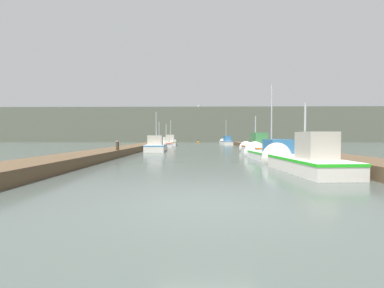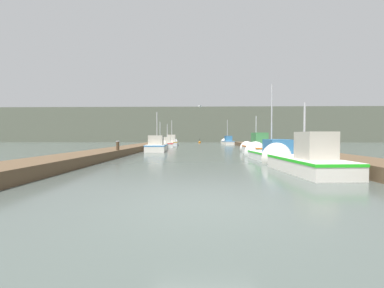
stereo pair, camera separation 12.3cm
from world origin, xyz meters
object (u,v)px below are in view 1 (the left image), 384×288
at_px(fishing_boat_3, 156,146).
at_px(fishing_boat_4, 159,145).
at_px(channel_buoy, 198,142).
at_px(seagull_lead, 199,106).
at_px(fishing_boat_5, 166,144).
at_px(mooring_piling_1, 257,144).
at_px(fishing_boat_1, 268,154).
at_px(mooring_piling_0, 117,149).
at_px(fishing_boat_2, 255,148).
at_px(fishing_boat_7, 226,142).
at_px(fishing_boat_0, 300,160).
at_px(fishing_boat_6, 171,142).

bearing_deg(fishing_boat_3, fishing_boat_4, 92.06).
height_order(channel_buoy, seagull_lead, seagull_lead).
height_order(fishing_boat_5, mooring_piling_1, fishing_boat_5).
bearing_deg(fishing_boat_5, fishing_boat_1, -69.88).
bearing_deg(mooring_piling_0, fishing_boat_2, 20.06).
height_order(fishing_boat_5, channel_buoy, fishing_boat_5).
relative_size(fishing_boat_2, mooring_piling_1, 4.80).
bearing_deg(mooring_piling_1, fishing_boat_4, 156.71).
height_order(fishing_boat_7, mooring_piling_1, fishing_boat_7).
xyz_separation_m(fishing_boat_2, seagull_lead, (-4.40, -0.71, 3.20)).
xyz_separation_m(fishing_boat_4, channel_buoy, (4.49, 21.57, -0.31)).
height_order(fishing_boat_4, fishing_boat_5, fishing_boat_4).
height_order(fishing_boat_4, mooring_piling_0, fishing_boat_4).
distance_m(fishing_boat_2, mooring_piling_1, 4.39).
height_order(fishing_boat_7, mooring_piling_0, fishing_boat_7).
xyz_separation_m(fishing_boat_1, mooring_piling_0, (-9.60, 1.14, 0.19)).
distance_m(fishing_boat_0, mooring_piling_1, 13.77).
distance_m(fishing_boat_4, seagull_lead, 10.78).
height_order(fishing_boat_3, fishing_boat_4, fishing_boat_3).
relative_size(fishing_boat_4, mooring_piling_0, 5.32).
height_order(fishing_boat_5, fishing_boat_7, fishing_boat_7).
relative_size(fishing_boat_5, fishing_boat_6, 0.95).
bearing_deg(fishing_boat_0, fishing_boat_2, 84.25).
bearing_deg(mooring_piling_0, fishing_boat_1, -6.75).
relative_size(fishing_boat_5, mooring_piling_0, 4.43).
height_order(fishing_boat_2, fishing_boat_6, fishing_boat_6).
bearing_deg(fishing_boat_2, mooring_piling_0, -161.94).
bearing_deg(fishing_boat_2, fishing_boat_4, 134.03).
relative_size(fishing_boat_0, fishing_boat_1, 0.90).
bearing_deg(fishing_boat_3, seagull_lead, -51.57).
bearing_deg(fishing_boat_1, fishing_boat_4, 118.82).
bearing_deg(fishing_boat_7, fishing_boat_1, -93.98).
xyz_separation_m(fishing_boat_7, channel_buoy, (-4.60, 7.44, -0.31)).
distance_m(fishing_boat_3, fishing_boat_4, 4.74).
distance_m(fishing_boat_1, fishing_boat_5, 19.43).
distance_m(fishing_boat_7, channel_buoy, 8.76).
height_order(fishing_boat_1, fishing_boat_7, fishing_boat_1).
relative_size(fishing_boat_4, seagull_lead, 10.65).
relative_size(fishing_boat_6, fishing_boat_7, 0.83).
bearing_deg(channel_buoy, mooring_piling_1, -77.89).
bearing_deg(seagull_lead, channel_buoy, -21.00).
relative_size(fishing_boat_6, channel_buoy, 5.21).
distance_m(fishing_boat_3, mooring_piling_1, 9.63).
xyz_separation_m(fishing_boat_6, fishing_boat_7, (8.72, 5.30, -0.02)).
bearing_deg(fishing_boat_0, seagull_lead, 111.11).
bearing_deg(fishing_boat_1, fishing_boat_2, 82.98).
distance_m(fishing_boat_4, fishing_boat_7, 16.80).
bearing_deg(channel_buoy, fishing_boat_4, -101.76).
relative_size(fishing_boat_0, fishing_boat_4, 0.93).
bearing_deg(fishing_boat_4, mooring_piling_0, -99.68).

